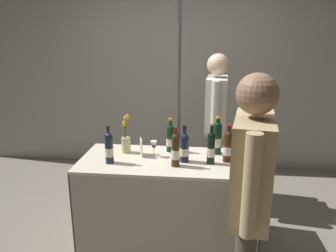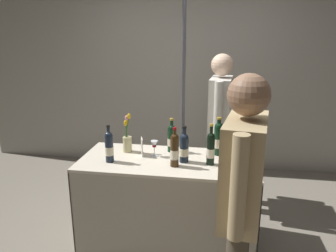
# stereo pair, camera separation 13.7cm
# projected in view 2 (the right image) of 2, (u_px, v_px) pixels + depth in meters

# --- Properties ---
(ground_plane) EXTENTS (12.00, 12.00, 0.00)m
(ground_plane) POSITION_uv_depth(u_px,v_px,m) (168.00, 238.00, 2.98)
(ground_plane) COLOR gray
(back_partition) EXTENTS (6.00, 0.12, 2.44)m
(back_partition) POSITION_uv_depth(u_px,v_px,m) (189.00, 80.00, 4.41)
(back_partition) COLOR #9E998E
(back_partition) RESTS_ON ground_plane
(tasting_table) EXTENTS (1.52, 0.69, 0.79)m
(tasting_table) POSITION_uv_depth(u_px,v_px,m) (168.00, 186.00, 2.83)
(tasting_table) COLOR beige
(tasting_table) RESTS_ON ground_plane
(featured_wine_bottle) EXTENTS (0.08, 0.08, 0.32)m
(featured_wine_bottle) POSITION_uv_depth(u_px,v_px,m) (228.00, 147.00, 2.66)
(featured_wine_bottle) COLOR #38230F
(featured_wine_bottle) RESTS_ON tasting_table
(display_bottle_0) EXTENTS (0.08, 0.08, 0.31)m
(display_bottle_0) POSITION_uv_depth(u_px,v_px,m) (184.00, 147.00, 2.68)
(display_bottle_0) COLOR #192333
(display_bottle_0) RESTS_ON tasting_table
(display_bottle_1) EXTENTS (0.08, 0.08, 0.34)m
(display_bottle_1) POSITION_uv_depth(u_px,v_px,m) (218.00, 138.00, 2.84)
(display_bottle_1) COLOR black
(display_bottle_1) RESTS_ON tasting_table
(display_bottle_2) EXTENTS (0.07, 0.07, 0.33)m
(display_bottle_2) POSITION_uv_depth(u_px,v_px,m) (175.00, 150.00, 2.59)
(display_bottle_2) COLOR #38230F
(display_bottle_2) RESTS_ON tasting_table
(display_bottle_3) EXTENTS (0.07, 0.07, 0.32)m
(display_bottle_3) POSITION_uv_depth(u_px,v_px,m) (109.00, 146.00, 2.68)
(display_bottle_3) COLOR #192333
(display_bottle_3) RESTS_ON tasting_table
(display_bottle_4) EXTENTS (0.07, 0.07, 0.35)m
(display_bottle_4) POSITION_uv_depth(u_px,v_px,m) (211.00, 148.00, 2.62)
(display_bottle_4) COLOR black
(display_bottle_4) RESTS_ON tasting_table
(display_bottle_5) EXTENTS (0.08, 0.08, 0.31)m
(display_bottle_5) POSITION_uv_depth(u_px,v_px,m) (246.00, 150.00, 2.59)
(display_bottle_5) COLOR #38230F
(display_bottle_5) RESTS_ON tasting_table
(display_bottle_6) EXTENTS (0.07, 0.07, 0.31)m
(display_bottle_6) POSITION_uv_depth(u_px,v_px,m) (171.00, 138.00, 2.92)
(display_bottle_6) COLOR black
(display_bottle_6) RESTS_ON tasting_table
(wine_glass_near_vendor) EXTENTS (0.07, 0.07, 0.14)m
(wine_glass_near_vendor) POSITION_uv_depth(u_px,v_px,m) (154.00, 145.00, 2.81)
(wine_glass_near_vendor) COLOR silver
(wine_glass_near_vendor) RESTS_ON tasting_table
(flower_vase) EXTENTS (0.08, 0.08, 0.36)m
(flower_vase) POSITION_uv_depth(u_px,v_px,m) (127.00, 140.00, 2.92)
(flower_vase) COLOR tan
(flower_vase) RESTS_ON tasting_table
(brochure_stand) EXTENTS (0.05, 0.12, 0.16)m
(brochure_stand) POSITION_uv_depth(u_px,v_px,m) (142.00, 147.00, 2.85)
(brochure_stand) COLOR silver
(brochure_stand) RESTS_ON tasting_table
(vendor_presenter) EXTENTS (0.25, 0.65, 1.64)m
(vendor_presenter) POSITION_uv_depth(u_px,v_px,m) (220.00, 116.00, 3.38)
(vendor_presenter) COLOR black
(vendor_presenter) RESTS_ON ground_plane
(taster_foreground_right) EXTENTS (0.28, 0.64, 1.63)m
(taster_foreground_right) POSITION_uv_depth(u_px,v_px,m) (242.00, 189.00, 1.80)
(taster_foreground_right) COLOR #4C4233
(taster_foreground_right) RESTS_ON ground_plane
(booth_signpost) EXTENTS (0.51, 0.04, 2.40)m
(booth_signpost) POSITION_uv_depth(u_px,v_px,m) (184.00, 71.00, 3.44)
(booth_signpost) COLOR #47474C
(booth_signpost) RESTS_ON ground_plane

